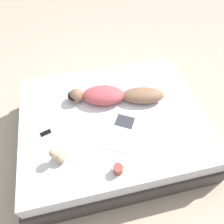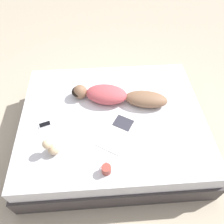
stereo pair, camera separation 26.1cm
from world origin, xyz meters
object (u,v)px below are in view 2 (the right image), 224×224
(coffee_mug, at_px, (106,169))
(open_magazine, at_px, (118,131))
(person, at_px, (116,96))
(cell_phone, at_px, (45,124))

(coffee_mug, bearing_deg, open_magazine, -18.88)
(person, height_order, cell_phone, person)
(person, relative_size, open_magazine, 1.98)
(cell_phone, bearing_deg, person, -87.33)
(cell_phone, bearing_deg, coffee_mug, -150.25)
(person, xyz_separation_m, cell_phone, (-0.33, 0.87, -0.08))
(person, height_order, coffee_mug, person)
(open_magazine, bearing_deg, coffee_mug, -167.43)
(person, xyz_separation_m, coffee_mug, (-0.95, 0.18, -0.04))
(open_magazine, height_order, cell_phone, same)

